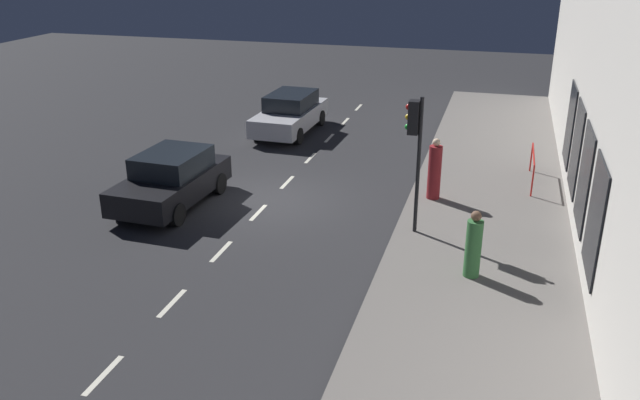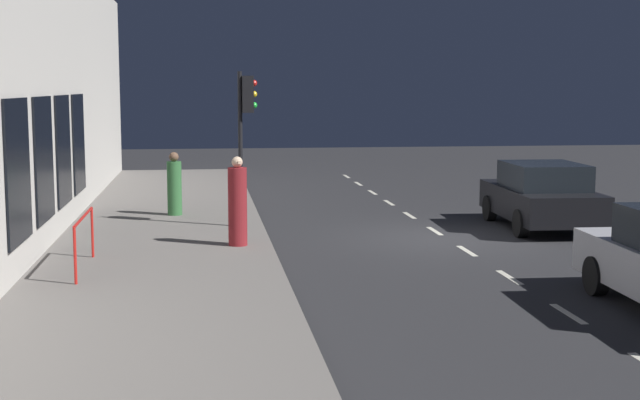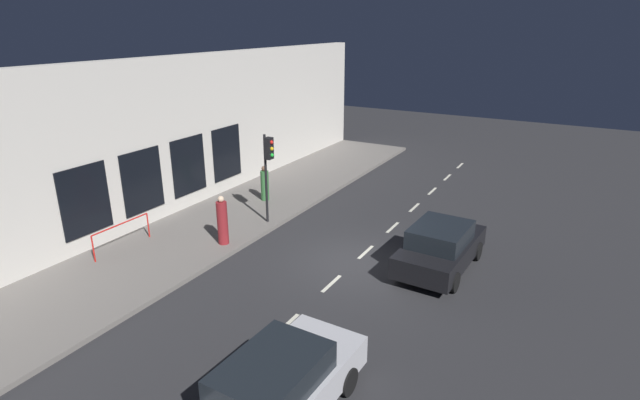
{
  "view_description": "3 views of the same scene",
  "coord_description": "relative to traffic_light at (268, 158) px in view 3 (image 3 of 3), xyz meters",
  "views": [
    {
      "loc": [
        6.42,
        -17.13,
        7.32
      ],
      "look_at": [
        2.15,
        -2.11,
        1.05
      ],
      "focal_mm": 36.85,
      "sensor_mm": 36.0,
      "label": 1
    },
    {
      "loc": [
        5.4,
        19.29,
        3.38
      ],
      "look_at": [
        2.84,
        -0.16,
        0.89
      ],
      "focal_mm": 50.33,
      "sensor_mm": 36.0,
      "label": 2
    },
    {
      "loc": [
        -6.47,
        13.82,
        7.78
      ],
      "look_at": [
        2.63,
        -2.33,
        1.1
      ],
      "focal_mm": 27.92,
      "sensor_mm": 36.0,
      "label": 3
    }
  ],
  "objects": [
    {
      "name": "ground_plane",
      "position": [
        -4.39,
        1.37,
        -2.81
      ],
      "size": [
        60.0,
        60.0,
        0.0
      ],
      "primitive_type": "plane",
      "color": "#28282B"
    },
    {
      "name": "pedestrian_0",
      "position": [
        0.31,
        2.51,
        -1.82
      ],
      "size": [
        0.5,
        0.5,
        1.82
      ],
      "rotation": [
        0.0,
        0.0,
        0.39
      ],
      "color": "maroon",
      "rests_on": "sidewalk"
    },
    {
      "name": "parked_car_1",
      "position": [
        -7.02,
        0.29,
        -2.02
      ],
      "size": [
        2.12,
        4.2,
        1.58
      ],
      "rotation": [
        0.0,
        0.0,
        3.1
      ],
      "color": "black",
      "rests_on": "ground"
    },
    {
      "name": "lane_centre_line",
      "position": [
        -4.39,
        0.37,
        -2.81
      ],
      "size": [
        0.12,
        27.2,
        0.01
      ],
      "color": "beige",
      "rests_on": "ground"
    },
    {
      "name": "traffic_light",
      "position": [
        0.0,
        0.0,
        0.0
      ],
      "size": [
        0.45,
        0.32,
        3.57
      ],
      "color": "black",
      "rests_on": "sidewalk"
    },
    {
      "name": "pedestrian_1",
      "position": [
        1.72,
        -2.08,
        -1.93
      ],
      "size": [
        0.51,
        0.51,
        1.59
      ],
      "rotation": [
        0.0,
        0.0,
        3.74
      ],
      "color": "#336B38",
      "rests_on": "sidewalk"
    },
    {
      "name": "red_railing",
      "position": [
        3.11,
        4.63,
        -1.92
      ],
      "size": [
        0.05,
        2.42,
        0.97
      ],
      "color": "red",
      "rests_on": "sidewalk"
    },
    {
      "name": "parked_car_0",
      "position": [
        -6.11,
        8.55,
        -2.02
      ],
      "size": [
        2.0,
        4.6,
        1.58
      ],
      "rotation": [
        0.0,
        0.0,
        3.11
      ],
      "color": "#B7B7BC",
      "rests_on": "ground"
    },
    {
      "name": "sidewalk",
      "position": [
        1.86,
        1.37,
        -2.74
      ],
      "size": [
        4.5,
        32.0,
        0.15
      ],
      "color": "slate",
      "rests_on": "ground"
    },
    {
      "name": "building_facade",
      "position": [
        4.41,
        1.37,
        0.43
      ],
      "size": [
        0.65,
        32.0,
        6.5
      ],
      "color": "beige",
      "rests_on": "ground"
    }
  ]
}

